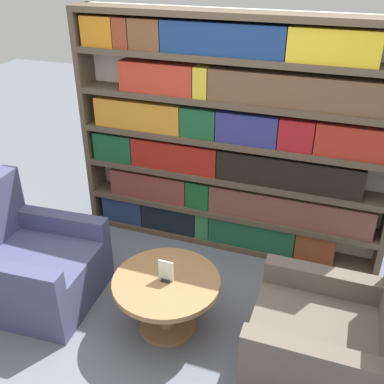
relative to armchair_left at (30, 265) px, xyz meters
The scene contains 6 objects.
ground_plane 1.26m from the armchair_left, ahead, with size 14.00×14.00×0.00m, color slate.
bookshelf 1.88m from the armchair_left, 45.86° to the left, with size 2.70×0.30×2.04m.
armchair_left is the anchor object (origin of this frame).
armchair_right 2.25m from the armchair_left, ahead, with size 0.90×0.82×0.91m.
coffee_table 1.13m from the armchair_left, ahead, with size 0.75×0.75×0.43m.
table_sign 1.15m from the armchair_left, ahead, with size 0.11×0.06×0.16m.
Camera 1 is at (0.89, -2.12, 2.46)m, focal length 42.00 mm.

